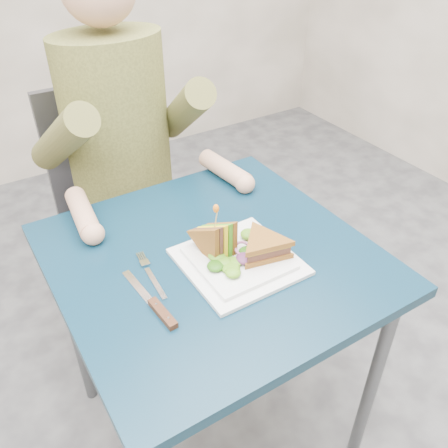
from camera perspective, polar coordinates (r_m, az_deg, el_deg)
ground at (r=1.73m, az=-1.02°, el=-22.56°), size 4.00×4.00×0.00m
table at (r=1.23m, az=-1.33°, el=-6.47°), size 0.75×0.75×0.73m
chair at (r=1.81m, az=-12.59°, el=3.64°), size 0.42×0.40×0.93m
diner at (r=1.54m, az=-12.85°, el=13.57°), size 0.54×0.59×0.74m
plate at (r=1.14m, az=1.76°, el=-4.39°), size 0.26×0.26×0.02m
sandwich_flat at (r=1.13m, az=4.82°, el=-2.72°), size 0.17×0.17×0.05m
sandwich_upright at (r=1.13m, az=-0.92°, el=-1.99°), size 0.09×0.14×0.14m
fork at (r=1.12m, az=-8.71°, el=-6.17°), size 0.03×0.18×0.01m
knife at (r=1.04m, az=-7.97°, el=-9.99°), size 0.04×0.22×0.02m
toothpick at (r=1.09m, az=-0.96°, el=0.66°), size 0.01×0.01×0.06m
toothpick_frill at (r=1.08m, az=-0.97°, el=1.88°), size 0.01×0.01×0.02m
lettuce_spill at (r=1.14m, az=1.71°, el=-3.22°), size 0.15×0.13×0.02m
onion_ring at (r=1.14m, az=2.27°, el=-2.99°), size 0.04×0.04×0.02m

